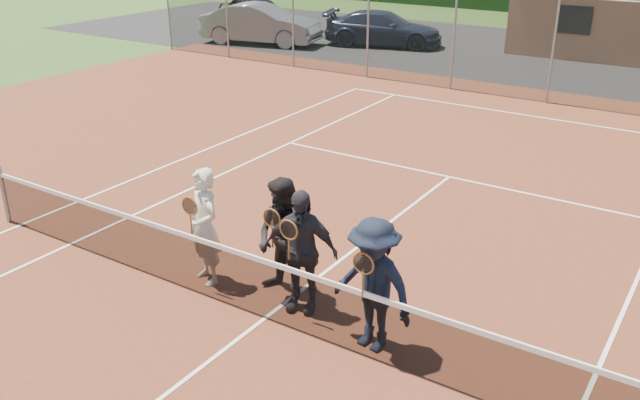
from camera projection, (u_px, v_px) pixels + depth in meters
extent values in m
plane|color=#2B4C1B|center=(597.00, 64.00, 24.74)|extent=(220.00, 220.00, 0.00)
cube|color=#562819|center=(265.00, 319.00, 9.34)|extent=(30.00, 30.00, 0.02)
cube|color=black|center=(492.00, 52.00, 26.74)|extent=(40.00, 12.00, 0.01)
imported|color=black|center=(258.00, 15.00, 30.50)|extent=(5.14, 3.45, 1.63)
imported|color=gray|center=(261.00, 24.00, 28.11)|extent=(5.20, 2.82, 1.63)
imported|color=#1B2136|center=(383.00, 29.00, 27.75)|extent=(5.17, 3.24, 1.40)
cube|color=white|center=(529.00, 116.00, 18.48)|extent=(10.97, 0.06, 0.01)
cube|color=white|center=(20.00, 225.00, 12.08)|extent=(0.06, 23.77, 0.01)
cube|color=white|center=(70.00, 244.00, 11.39)|extent=(0.06, 23.77, 0.01)
cube|color=white|center=(449.00, 177.00, 14.26)|extent=(8.23, 0.06, 0.01)
cube|color=white|center=(265.00, 319.00, 9.33)|extent=(0.06, 12.80, 0.01)
cylinder|color=slate|center=(4.00, 195.00, 12.03)|extent=(0.08, 0.08, 1.10)
cube|color=black|center=(264.00, 290.00, 9.15)|extent=(11.60, 0.02, 0.88)
cube|color=white|center=(263.00, 261.00, 8.97)|extent=(11.60, 0.03, 0.07)
cylinder|color=slate|center=(168.00, 11.00, 26.65)|extent=(0.07, 0.07, 3.00)
cylinder|color=slate|center=(227.00, 18.00, 25.15)|extent=(0.07, 0.07, 3.00)
cylinder|color=slate|center=(293.00, 25.00, 23.64)|extent=(0.07, 0.07, 3.00)
cylinder|color=slate|center=(368.00, 32.00, 22.14)|extent=(0.07, 0.07, 3.00)
cylinder|color=slate|center=(454.00, 41.00, 20.64)|extent=(0.07, 0.07, 3.00)
cylinder|color=slate|center=(553.00, 52.00, 19.14)|extent=(0.07, 0.07, 3.00)
cube|color=black|center=(553.00, 52.00, 19.14)|extent=(30.00, 0.03, 3.00)
cube|color=black|center=(575.00, 20.00, 24.63)|extent=(1.20, 0.06, 1.00)
imported|color=beige|center=(205.00, 227.00, 9.95)|extent=(0.77, 0.64, 1.80)
torus|color=brown|center=(190.00, 206.00, 9.57)|extent=(0.29, 0.02, 0.29)
cylinder|color=black|center=(190.00, 206.00, 9.57)|extent=(0.25, 0.00, 0.25)
cylinder|color=brown|center=(191.00, 224.00, 9.69)|extent=(0.03, 0.03, 0.32)
imported|color=black|center=(284.00, 239.00, 9.58)|extent=(0.97, 0.81, 1.80)
torus|color=brown|center=(272.00, 218.00, 9.20)|extent=(0.29, 0.02, 0.29)
cylinder|color=black|center=(272.00, 218.00, 9.20)|extent=(0.25, 0.00, 0.25)
cylinder|color=brown|center=(272.00, 237.00, 9.31)|extent=(0.03, 0.03, 0.32)
imported|color=#252429|center=(301.00, 251.00, 9.25)|extent=(1.14, 0.72, 1.80)
torus|color=brown|center=(289.00, 230.00, 8.87)|extent=(0.29, 0.02, 0.29)
cylinder|color=black|center=(289.00, 230.00, 8.87)|extent=(0.25, 0.00, 0.25)
cylinder|color=brown|center=(289.00, 249.00, 8.98)|extent=(0.03, 0.03, 0.32)
imported|color=black|center=(373.00, 285.00, 8.41)|extent=(1.25, 0.84, 1.80)
torus|color=brown|center=(363.00, 263.00, 8.03)|extent=(0.29, 0.02, 0.29)
cylinder|color=black|center=(363.00, 263.00, 8.03)|extent=(0.25, 0.00, 0.25)
cylinder|color=brown|center=(363.00, 284.00, 8.14)|extent=(0.03, 0.03, 0.32)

